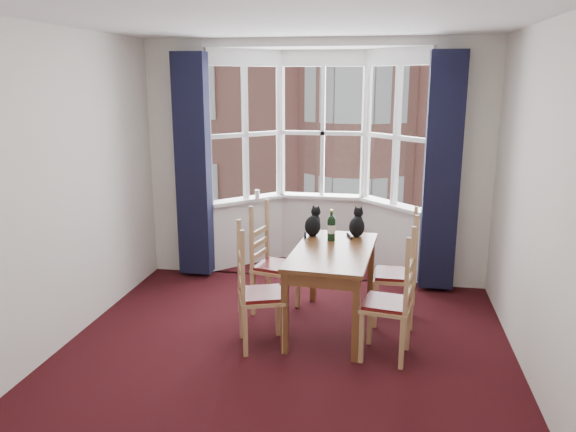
% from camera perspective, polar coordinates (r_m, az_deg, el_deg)
% --- Properties ---
extents(floor, '(4.50, 4.50, 0.00)m').
position_cam_1_polar(floor, '(4.87, -0.91, -15.13)').
color(floor, black).
rests_on(floor, ground).
extents(ceiling, '(4.50, 4.50, 0.00)m').
position_cam_1_polar(ceiling, '(4.29, -1.07, 19.74)').
color(ceiling, white).
rests_on(ceiling, floor).
extents(wall_left, '(0.00, 4.50, 4.50)m').
position_cam_1_polar(wall_left, '(5.13, -23.50, 1.91)').
color(wall_left, silver).
rests_on(wall_left, floor).
extents(wall_right, '(0.00, 4.50, 4.50)m').
position_cam_1_polar(wall_right, '(4.45, 25.17, 0.07)').
color(wall_right, silver).
rests_on(wall_right, floor).
extents(wall_near, '(4.00, 0.00, 4.00)m').
position_cam_1_polar(wall_near, '(2.31, -11.84, -11.04)').
color(wall_near, silver).
rests_on(wall_near, floor).
extents(wall_back_pier_left, '(0.70, 0.12, 2.80)m').
position_cam_1_polar(wall_back_pier_left, '(6.96, -10.92, 5.66)').
color(wall_back_pier_left, silver).
rests_on(wall_back_pier_left, floor).
extents(wall_back_pier_right, '(0.70, 0.12, 2.80)m').
position_cam_1_polar(wall_back_pier_right, '(6.56, 17.26, 4.81)').
color(wall_back_pier_right, silver).
rests_on(wall_back_pier_right, floor).
extents(bay_window, '(2.76, 0.94, 2.80)m').
position_cam_1_polar(bay_window, '(7.05, 3.28, 5.99)').
color(bay_window, white).
rests_on(bay_window, floor).
extents(curtain_left, '(0.38, 0.22, 2.60)m').
position_cam_1_polar(curtain_left, '(6.72, -9.60, 5.00)').
color(curtain_left, black).
rests_on(curtain_left, floor).
extents(curtain_right, '(0.38, 0.22, 2.60)m').
position_cam_1_polar(curtain_right, '(6.36, 15.36, 4.22)').
color(curtain_right, black).
rests_on(curtain_right, floor).
extents(dining_table, '(0.81, 1.38, 0.79)m').
position_cam_1_polar(dining_table, '(5.34, 4.55, -4.51)').
color(dining_table, brown).
rests_on(dining_table, floor).
extents(chair_left_near, '(0.52, 0.53, 0.92)m').
position_cam_1_polar(chair_left_near, '(5.03, -3.71, -8.22)').
color(chair_left_near, tan).
rests_on(chair_left_near, floor).
extents(chair_left_far, '(0.49, 0.50, 0.92)m').
position_cam_1_polar(chair_left_far, '(5.80, -2.08, -5.15)').
color(chair_left_far, tan).
rests_on(chair_left_far, floor).
extents(chair_right_near, '(0.46, 0.48, 0.92)m').
position_cam_1_polar(chair_right_near, '(4.91, 11.02, -9.03)').
color(chair_right_near, tan).
rests_on(chair_right_near, floor).
extents(chair_right_far, '(0.41, 0.43, 0.92)m').
position_cam_1_polar(chair_right_far, '(5.63, 11.69, -6.06)').
color(chair_right_far, tan).
rests_on(chair_right_far, floor).
extents(cat_left, '(0.22, 0.26, 0.31)m').
position_cam_1_polar(cat_left, '(5.73, 2.57, -0.83)').
color(cat_left, black).
rests_on(cat_left, dining_table).
extents(cat_right, '(0.18, 0.24, 0.31)m').
position_cam_1_polar(cat_right, '(5.75, 7.02, -0.90)').
color(cat_right, black).
rests_on(cat_right, dining_table).
extents(wine_bottle, '(0.08, 0.08, 0.31)m').
position_cam_1_polar(wine_bottle, '(5.56, 4.43, -1.12)').
color(wine_bottle, black).
rests_on(wine_bottle, dining_table).
extents(candle_tall, '(0.06, 0.06, 0.12)m').
position_cam_1_polar(candle_tall, '(7.11, -3.15, 2.21)').
color(candle_tall, white).
rests_on(candle_tall, bay_window).
extents(street, '(80.00, 80.00, 0.00)m').
position_cam_1_polar(street, '(37.39, 8.47, 0.76)').
color(street, '#333335').
rests_on(street, ground).
extents(tenement_building, '(18.40, 7.80, 15.20)m').
position_cam_1_polar(tenement_building, '(18.23, 7.55, 11.32)').
color(tenement_building, '#A76556').
rests_on(tenement_building, street).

